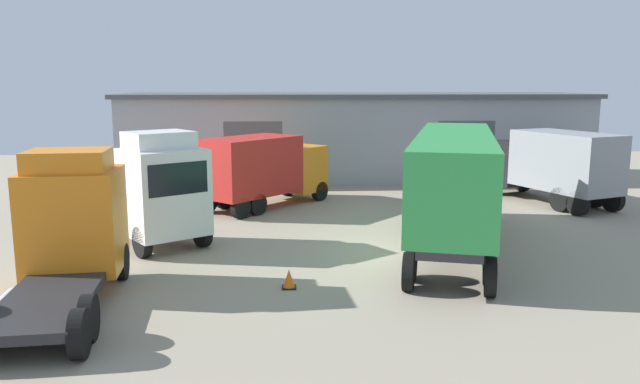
# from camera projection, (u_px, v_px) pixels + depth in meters

# --- Properties ---
(ground_plane) EXTENTS (60.00, 60.00, 0.00)m
(ground_plane) POSITION_uv_depth(u_px,v_px,m) (408.00, 254.00, 21.05)
(ground_plane) COLOR gray
(warehouse_building) EXTENTS (27.37, 7.02, 5.05)m
(warehouse_building) POSITION_uv_depth(u_px,v_px,m) (354.00, 135.00, 37.57)
(warehouse_building) COLOR #93999E
(warehouse_building) RESTS_ON ground_plane
(tractor_unit_white) EXTENTS (5.57, 6.43, 4.07)m
(tractor_unit_white) POSITION_uv_depth(u_px,v_px,m) (159.00, 192.00, 21.84)
(tractor_unit_white) COLOR silver
(tractor_unit_white) RESTS_ON ground_plane
(container_trailer_green) EXTENTS (5.57, 11.95, 3.98)m
(container_trailer_green) POSITION_uv_depth(u_px,v_px,m) (454.00, 176.00, 21.50)
(container_trailer_green) COLOR #28843D
(container_trailer_green) RESTS_ON ground_plane
(box_truck_black) EXTENTS (4.75, 7.28, 3.45)m
(box_truck_black) POSITION_uv_depth(u_px,v_px,m) (552.00, 163.00, 29.55)
(box_truck_black) COLOR black
(box_truck_black) RESTS_ON ground_plane
(tractor_unit_orange) EXTENTS (3.10, 6.74, 3.94)m
(tractor_unit_orange) POSITION_uv_depth(u_px,v_px,m) (69.00, 228.00, 16.81)
(tractor_unit_orange) COLOR orange
(tractor_unit_orange) RESTS_ON ground_plane
(box_truck_orange) EXTENTS (6.08, 6.38, 3.29)m
(box_truck_orange) POSITION_uv_depth(u_px,v_px,m) (264.00, 168.00, 28.70)
(box_truck_orange) COLOR orange
(box_truck_orange) RESTS_ON ground_plane
(traffic_cone) EXTENTS (0.40, 0.40, 0.55)m
(traffic_cone) POSITION_uv_depth(u_px,v_px,m) (289.00, 279.00, 17.56)
(traffic_cone) COLOR black
(traffic_cone) RESTS_ON ground_plane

